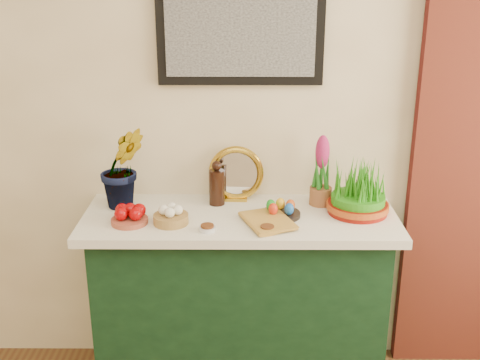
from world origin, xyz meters
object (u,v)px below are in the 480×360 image
at_px(wheatgrass_sabzeh, 359,192).
at_px(book, 248,224).
at_px(sideboard, 240,304).
at_px(hyacinth_green, 122,155).
at_px(mirror, 236,174).

bearing_deg(wheatgrass_sabzeh, book, -161.85).
distance_m(sideboard, book, 0.50).
xyz_separation_m(sideboard, wheatgrass_sabzeh, (0.53, 0.02, 0.56)).
relative_size(sideboard, hyacinth_green, 2.60).
bearing_deg(hyacinth_green, sideboard, -32.44).
xyz_separation_m(sideboard, mirror, (-0.02, 0.18, 0.59)).
distance_m(hyacinth_green, book, 0.65).
bearing_deg(mirror, hyacinth_green, -169.74).
relative_size(sideboard, book, 5.36).
bearing_deg(sideboard, hyacinth_green, 170.30).
bearing_deg(wheatgrass_sabzeh, mirror, 163.35).
height_order(sideboard, book, book).
distance_m(mirror, wheatgrass_sabzeh, 0.57).
distance_m(sideboard, hyacinth_green, 0.89).
distance_m(sideboard, wheatgrass_sabzeh, 0.77).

